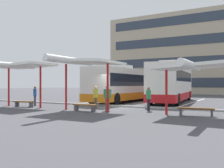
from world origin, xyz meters
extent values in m
plane|color=#47474C|center=(0.00, 0.00, 0.00)|extent=(160.00, 160.00, 0.00)
cube|color=tan|center=(0.00, 33.87, 7.25)|extent=(31.23, 11.42, 14.50)
cube|color=#2D3847|center=(0.00, 28.13, 1.99)|extent=(28.73, 0.08, 1.59)
cube|color=#2D3847|center=(0.00, 28.13, 5.62)|extent=(28.73, 0.08, 1.59)
cube|color=#2D3847|center=(0.00, 28.13, 9.24)|extent=(28.73, 0.08, 1.59)
cube|color=#2D3847|center=(0.00, 28.13, 12.87)|extent=(28.73, 0.08, 1.59)
cube|color=silver|center=(-1.85, 7.06, 1.72)|extent=(2.92, 12.28, 2.90)
cube|color=orange|center=(-1.85, 7.06, 0.60)|extent=(2.96, 12.32, 0.66)
cube|color=black|center=(-1.85, 7.06, 2.09)|extent=(2.92, 11.30, 1.06)
cube|color=black|center=(-1.69, 13.14, 2.07)|extent=(2.29, 0.14, 1.74)
cube|color=silver|center=(-1.89, 5.54, 3.35)|extent=(1.62, 2.24, 0.36)
cylinder|color=black|center=(-2.93, 11.60, 0.50)|extent=(0.33, 1.01, 1.00)
cylinder|color=black|center=(-0.53, 11.54, 0.50)|extent=(0.33, 1.01, 1.00)
cylinder|color=black|center=(-3.16, 2.59, 0.50)|extent=(0.33, 1.01, 1.00)
cylinder|color=black|center=(-0.77, 2.53, 0.50)|extent=(0.33, 1.01, 1.00)
cube|color=silver|center=(2.36, 8.11, 1.87)|extent=(3.45, 11.20, 3.18)
cube|color=red|center=(2.36, 8.11, 0.60)|extent=(3.50, 11.24, 0.65)
cube|color=black|center=(2.36, 8.11, 2.44)|extent=(3.40, 10.32, 0.93)
cube|color=black|center=(1.84, 13.56, 2.25)|extent=(2.12, 0.28, 1.91)
cube|color=silver|center=(2.49, 6.74, 3.64)|extent=(1.65, 2.33, 0.36)
cylinder|color=black|center=(0.89, 11.89, 0.50)|extent=(0.39, 1.02, 1.00)
cylinder|color=black|center=(3.09, 12.10, 0.50)|extent=(0.39, 1.02, 1.00)
cylinder|color=black|center=(1.63, 4.11, 0.50)|extent=(0.39, 1.02, 1.00)
cylinder|color=black|center=(3.84, 4.32, 0.50)|extent=(0.39, 1.02, 1.00)
cube|color=white|center=(-4.18, 8.50, 0.00)|extent=(0.16, 14.00, 0.01)
cube|color=white|center=(0.00, 8.50, 0.00)|extent=(0.16, 14.00, 0.01)
cube|color=white|center=(4.18, 8.50, 0.00)|extent=(0.16, 14.00, 0.01)
cylinder|color=red|center=(-7.70, -2.38, 1.51)|extent=(0.14, 0.14, 3.03)
cylinder|color=red|center=(-4.33, -2.38, 1.51)|extent=(0.14, 0.14, 3.03)
cube|color=white|center=(-6.01, -2.38, 3.11)|extent=(4.38, 2.76, 0.31)
cylinder|color=white|center=(-6.01, -3.61, 3.08)|extent=(0.36, 4.37, 0.36)
cube|color=brown|center=(-6.01, -2.38, 0.40)|extent=(1.66, 0.63, 0.10)
cube|color=#4C4C51|center=(-6.67, -2.46, 0.17)|extent=(0.16, 0.35, 0.35)
cube|color=#4C4C51|center=(-5.36, -2.29, 0.17)|extent=(0.16, 0.35, 0.35)
cylinder|color=red|center=(-1.97, -2.40, 1.54)|extent=(0.14, 0.14, 3.07)
cylinder|color=red|center=(1.27, -2.40, 1.54)|extent=(0.14, 0.14, 3.07)
cube|color=white|center=(-0.35, -2.40, 3.15)|extent=(4.24, 3.38, 0.37)
cylinder|color=white|center=(-0.35, -3.94, 3.12)|extent=(0.36, 4.24, 0.36)
cube|color=brown|center=(-0.35, -2.53, 0.40)|extent=(1.70, 0.51, 0.10)
cube|color=#4C4C51|center=(-1.04, -2.49, 0.17)|extent=(0.14, 0.34, 0.35)
cube|color=#4C4C51|center=(0.34, -2.57, 0.17)|extent=(0.14, 0.34, 0.35)
cylinder|color=red|center=(4.76, -1.79, 1.30)|extent=(0.14, 0.14, 2.61)
cube|color=white|center=(6.37, -1.79, 2.69)|extent=(4.22, 2.83, 0.38)
cylinder|color=white|center=(6.37, -3.06, 2.66)|extent=(0.36, 4.21, 0.36)
cube|color=brown|center=(6.37, -1.71, 0.40)|extent=(1.93, 0.62, 0.10)
cube|color=#4C4C51|center=(5.58, -1.80, 0.17)|extent=(0.16, 0.35, 0.35)
cube|color=#4C4C51|center=(7.16, -1.63, 0.17)|extent=(0.16, 0.35, 0.35)
cube|color=#ADADA8|center=(0.00, 1.24, 0.06)|extent=(44.00, 0.24, 0.12)
cylinder|color=black|center=(3.17, -0.45, 0.38)|extent=(0.14, 0.14, 0.76)
cylinder|color=black|center=(3.15, -0.29, 0.38)|extent=(0.14, 0.14, 0.76)
cube|color=#338C4C|center=(3.16, -0.37, 1.05)|extent=(0.27, 0.47, 0.57)
sphere|color=#936B4C|center=(3.16, -0.37, 1.43)|extent=(0.21, 0.21, 0.21)
cylinder|color=brown|center=(0.74, -1.64, 0.40)|extent=(0.14, 0.14, 0.80)
cylinder|color=brown|center=(0.80, -1.49, 0.40)|extent=(0.14, 0.14, 0.80)
cube|color=#338C4C|center=(0.77, -1.56, 1.10)|extent=(0.37, 0.51, 0.60)
sphere|color=#936B4C|center=(0.77, -1.56, 1.51)|extent=(0.22, 0.22, 0.22)
cylinder|color=#33384C|center=(-6.05, -1.25, 0.38)|extent=(0.14, 0.14, 0.77)
cylinder|color=#33384C|center=(-6.15, -1.13, 0.38)|extent=(0.14, 0.14, 0.77)
cube|color=#2659A5|center=(-6.10, -1.19, 1.06)|extent=(0.46, 0.48, 0.58)
sphere|color=#936B4C|center=(-6.10, -1.19, 1.45)|extent=(0.21, 0.21, 0.21)
cylinder|color=brown|center=(-0.51, -0.95, 0.39)|extent=(0.14, 0.14, 0.78)
cylinder|color=brown|center=(-0.63, -0.84, 0.39)|extent=(0.14, 0.14, 0.78)
cube|color=gold|center=(-0.57, -0.90, 1.08)|extent=(0.48, 0.47, 0.59)
sphere|color=tan|center=(-0.57, -0.90, 1.48)|extent=(0.21, 0.21, 0.21)
camera|label=1|loc=(8.95, -15.81, 1.71)|focal=40.49mm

